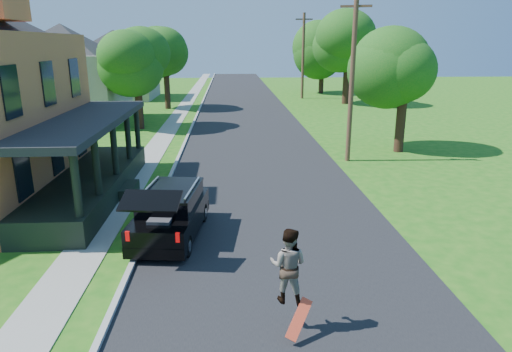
{
  "coord_description": "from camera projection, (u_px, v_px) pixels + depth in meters",
  "views": [
    {
      "loc": [
        -1.34,
        -11.45,
        5.83
      ],
      "look_at": [
        -0.5,
        3.0,
        1.6
      ],
      "focal_mm": 32.0,
      "sensor_mm": 36.0,
      "label": 1
    }
  ],
  "objects": [
    {
      "name": "black_suv",
      "position": [
        171.0,
        213.0,
        14.07
      ],
      "size": [
        2.17,
        4.57,
        2.05
      ],
      "rotation": [
        0.0,
        0.0,
        -0.12
      ],
      "color": "black",
      "rests_on": "ground"
    },
    {
      "name": "street",
      "position": [
        249.0,
        130.0,
        31.85
      ],
      "size": [
        8.0,
        120.0,
        0.02
      ],
      "primitive_type": "cube",
      "color": "black",
      "rests_on": "ground"
    },
    {
      "name": "sidewalk",
      "position": [
        168.0,
        131.0,
        31.53
      ],
      "size": [
        1.3,
        120.0,
        0.03
      ],
      "primitive_type": "cube",
      "color": "gray",
      "rests_on": "ground"
    },
    {
      "name": "skateboard",
      "position": [
        299.0,
        320.0,
        9.24
      ],
      "size": [
        0.63,
        0.63,
        0.68
      ],
      "rotation": [
        0.0,
        0.0,
        -0.3
      ],
      "color": "red",
      "rests_on": "ground"
    },
    {
      "name": "ground",
      "position": [
        280.0,
        261.0,
        12.68
      ],
      "size": [
        140.0,
        140.0,
        0.0
      ],
      "primitive_type": "plane",
      "color": "#1B5F13",
      "rests_on": "ground"
    },
    {
      "name": "tree_right_mid",
      "position": [
        348.0,
        36.0,
        43.73
      ],
      "size": [
        7.48,
        7.17,
        9.81
      ],
      "rotation": [
        0.0,
        0.0,
        0.25
      ],
      "color": "black",
      "rests_on": "ground"
    },
    {
      "name": "front_walk",
      "position": [
        23.0,
        198.0,
        17.9
      ],
      "size": [
        6.5,
        1.2,
        0.03
      ],
      "primitive_type": "cube",
      "color": "gray",
      "rests_on": "ground"
    },
    {
      "name": "tree_right_near",
      "position": [
        405.0,
        60.0,
        24.14
      ],
      "size": [
        4.66,
        4.49,
        7.44
      ],
      "rotation": [
        0.0,
        0.0,
        0.0
      ],
      "color": "black",
      "rests_on": "ground"
    },
    {
      "name": "tree_left_mid",
      "position": [
        135.0,
        58.0,
        30.95
      ],
      "size": [
        4.9,
        4.7,
        7.37
      ],
      "rotation": [
        0.0,
        0.0,
        0.04
      ],
      "color": "black",
      "rests_on": "ground"
    },
    {
      "name": "tree_left_far",
      "position": [
        165.0,
        49.0,
        40.67
      ],
      "size": [
        5.2,
        5.0,
        7.91
      ],
      "rotation": [
        0.0,
        0.0,
        0.07
      ],
      "color": "black",
      "rests_on": "ground"
    },
    {
      "name": "curb",
      "position": [
        191.0,
        130.0,
        31.62
      ],
      "size": [
        0.15,
        120.0,
        0.12
      ],
      "primitive_type": "cube",
      "color": "#9C9C97",
      "rests_on": "ground"
    },
    {
      "name": "utility_pole_near",
      "position": [
        352.0,
        79.0,
        22.35
      ],
      "size": [
        1.44,
        0.56,
        8.05
      ],
      "rotation": [
        0.0,
        0.0,
        -0.31
      ],
      "color": "#412B1E",
      "rests_on": "ground"
    },
    {
      "name": "neighbor_house_far",
      "position": [
        115.0,
        59.0,
        49.07
      ],
      "size": [
        12.78,
        12.78,
        8.3
      ],
      "color": "#A3A090",
      "rests_on": "ground"
    },
    {
      "name": "utility_pole_far",
      "position": [
        303.0,
        55.0,
        48.65
      ],
      "size": [
        1.79,
        0.31,
        8.89
      ],
      "rotation": [
        0.0,
        0.0,
        -0.08
      ],
      "color": "#412B1E",
      "rests_on": "ground"
    },
    {
      "name": "skateboarder",
      "position": [
        288.0,
        265.0,
        9.4
      ],
      "size": [
        0.95,
        0.84,
        1.63
      ],
      "rotation": [
        0.0,
        0.0,
        2.81
      ],
      "color": "black",
      "rests_on": "ground"
    },
    {
      "name": "neighbor_house_mid",
      "position": [
        64.0,
        66.0,
        33.74
      ],
      "size": [
        12.78,
        12.78,
        8.3
      ],
      "color": "#A3A090",
      "rests_on": "ground"
    },
    {
      "name": "tree_right_far",
      "position": [
        322.0,
        46.0,
        53.74
      ],
      "size": [
        7.57,
        7.33,
        8.59
      ],
      "rotation": [
        0.0,
        0.0,
        0.41
      ],
      "color": "black",
      "rests_on": "ground"
    }
  ]
}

